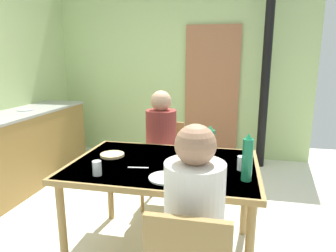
{
  "coord_description": "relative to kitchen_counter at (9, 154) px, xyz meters",
  "views": [
    {
      "loc": [
        0.87,
        -2.25,
        1.52
      ],
      "look_at": [
        0.39,
        -0.04,
        1.01
      ],
      "focal_mm": 31.9,
      "sensor_mm": 36.0,
      "label": 1
    }
  ],
  "objects": [
    {
      "name": "door_wooden",
      "position": [
        2.15,
        1.78,
        0.55
      ],
      "size": [
        0.8,
        0.05,
        2.0
      ],
      "primitive_type": "cube",
      "color": "#995F3D",
      "rests_on": "ground_plane"
    },
    {
      "name": "dinner_plate_near_left",
      "position": [
        2.07,
        -1.02,
        0.31
      ],
      "size": [
        0.23,
        0.23,
        0.01
      ],
      "primitive_type": "cylinder",
      "color": "white",
      "rests_on": "dining_table"
    },
    {
      "name": "wall_back",
      "position": [
        1.6,
        1.86,
        0.99
      ],
      "size": [
        4.05,
        0.1,
        2.88
      ],
      "primitive_type": "cube",
      "color": "#AEC981",
      "rests_on": "ground_plane"
    },
    {
      "name": "drinking_glass_by_near_diner",
      "position": [
        2.55,
        -0.75,
        0.35
      ],
      "size": [
        0.06,
        0.06,
        0.1
      ],
      "primitive_type": "cylinder",
      "color": "silver",
      "rests_on": "dining_table"
    },
    {
      "name": "water_bottle_green_near",
      "position": [
        2.58,
        -0.93,
        0.45
      ],
      "size": [
        0.07,
        0.07,
        0.31
      ],
      "color": "#1D7B51",
      "rests_on": "dining_table"
    },
    {
      "name": "kitchen_counter",
      "position": [
        0.0,
        0.0,
        0.0
      ],
      "size": [
        0.61,
        2.49,
        0.91
      ],
      "color": "olive",
      "rests_on": "ground_plane"
    },
    {
      "name": "cutlery_fork_near",
      "position": [
        2.06,
        -0.8,
        0.31
      ],
      "size": [
        0.05,
        0.15,
        0.0
      ],
      "primitive_type": "cube",
      "rotation": [
        0.0,
        0.0,
        4.92
      ],
      "color": "silver",
      "rests_on": "dining_table"
    },
    {
      "name": "stove_pipe_column",
      "position": [
        2.89,
        1.51,
        0.99
      ],
      "size": [
        0.12,
        0.12,
        2.88
      ],
      "primitive_type": "cylinder",
      "color": "black",
      "rests_on": "ground_plane"
    },
    {
      "name": "person_near_diner",
      "position": [
        2.31,
        -1.42,
        0.33
      ],
      "size": [
        0.3,
        0.37,
        0.77
      ],
      "color": "white",
      "rests_on": "ground_plane"
    },
    {
      "name": "ground_plane",
      "position": [
        1.6,
        -0.54,
        -0.45
      ],
      "size": [
        6.23,
        6.23,
        0.0
      ],
      "primitive_type": "plane",
      "color": "silver"
    },
    {
      "name": "cutlery_knife_near",
      "position": [
        1.83,
        -0.87,
        0.31
      ],
      "size": [
        0.15,
        0.04,
        0.0
      ],
      "primitive_type": "cube",
      "rotation": [
        0.0,
        0.0,
        0.13
      ],
      "color": "silver",
      "rests_on": "dining_table"
    },
    {
      "name": "dining_table",
      "position": [
        1.99,
        -0.73,
        0.23
      ],
      "size": [
        1.38,
        0.96,
        0.76
      ],
      "color": "olive",
      "rests_on": "ground_plane"
    },
    {
      "name": "chair_far_diner",
      "position": [
        1.8,
        0.1,
        0.05
      ],
      "size": [
        0.4,
        0.4,
        0.87
      ],
      "rotation": [
        0.0,
        0.0,
        3.14
      ],
      "color": "olive",
      "rests_on": "ground_plane"
    },
    {
      "name": "bread_plate_sliced",
      "position": [
        1.55,
        -0.66,
        0.32
      ],
      "size": [
        0.19,
        0.19,
        0.02
      ],
      "primitive_type": "cylinder",
      "color": "#DBB77A",
      "rests_on": "dining_table"
    },
    {
      "name": "person_far_diner",
      "position": [
        1.8,
        -0.03,
        0.33
      ],
      "size": [
        0.3,
        0.37,
        0.77
      ],
      "rotation": [
        0.0,
        0.0,
        3.14
      ],
      "color": "maroon",
      "rests_on": "ground_plane"
    },
    {
      "name": "water_bottle_green_far",
      "position": [
        2.32,
        -0.66,
        0.44
      ],
      "size": [
        0.07,
        0.07,
        0.29
      ],
      "color": "#27794E",
      "rests_on": "dining_table"
    },
    {
      "name": "drinking_glass_by_far_diner",
      "position": [
        1.61,
        -1.06,
        0.35
      ],
      "size": [
        0.06,
        0.06,
        0.1
      ],
      "primitive_type": "cylinder",
      "color": "silver",
      "rests_on": "dining_table"
    },
    {
      "name": "dinner_plate_near_right",
      "position": [
        2.29,
        -0.9,
        0.31
      ],
      "size": [
        0.19,
        0.19,
        0.01
      ],
      "primitive_type": "cylinder",
      "color": "white",
      "rests_on": "dining_table"
    }
  ]
}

